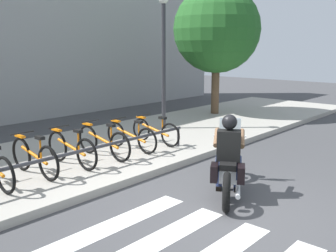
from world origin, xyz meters
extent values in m
plane|color=#424244|center=(0.00, 0.00, 0.00)|extent=(48.00, 48.00, 0.00)
cube|color=#A8A399|center=(0.00, 4.04, 0.07)|extent=(24.00, 4.40, 0.15)
cube|color=white|center=(-1.47, 0.00, 0.00)|extent=(2.80, 0.40, 0.01)
cube|color=white|center=(-1.47, 0.80, 0.00)|extent=(2.80, 0.40, 0.01)
torus|color=black|center=(1.46, 0.70, 0.32)|extent=(0.61, 0.44, 0.65)
cylinder|color=silver|center=(1.46, 0.70, 0.32)|extent=(0.15, 0.15, 0.12)
torus|color=black|center=(0.07, -0.15, 0.32)|extent=(0.61, 0.44, 0.65)
cylinder|color=silver|center=(0.07, -0.15, 0.32)|extent=(0.15, 0.15, 0.12)
cube|color=silver|center=(0.77, 0.27, 0.46)|extent=(0.91, 0.71, 0.28)
ellipsoid|color=black|center=(0.96, 0.39, 0.68)|extent=(0.59, 0.51, 0.22)
cube|color=black|center=(0.58, 0.15, 0.61)|extent=(0.62, 0.53, 0.10)
cube|color=black|center=(0.31, 0.25, 0.50)|extent=(0.34, 0.27, 0.28)
cube|color=black|center=(0.54, -0.13, 0.50)|extent=(0.34, 0.27, 0.28)
cylinder|color=silver|center=(1.32, 0.61, 0.90)|extent=(0.35, 0.54, 0.03)
sphere|color=white|center=(1.50, 0.72, 0.70)|extent=(0.18, 0.18, 0.18)
cube|color=silver|center=(1.35, 0.63, 1.08)|extent=(0.24, 0.36, 0.32)
cylinder|color=silver|center=(0.63, -0.02, 0.19)|extent=(0.73, 0.49, 0.08)
cube|color=black|center=(0.64, 0.19, 0.91)|extent=(0.43, 0.48, 0.52)
sphere|color=black|center=(0.66, 0.21, 1.31)|extent=(0.26, 0.26, 0.26)
cylinder|color=brown|center=(0.72, 0.50, 0.99)|extent=(0.49, 0.35, 0.26)
cylinder|color=brown|center=(0.95, 0.13, 0.99)|extent=(0.49, 0.35, 0.26)
cylinder|color=#1E284C|center=(0.68, 0.41, 0.55)|extent=(0.45, 0.35, 0.24)
cylinder|color=#1E284C|center=(0.78, 0.47, 0.24)|extent=(0.11, 0.11, 0.47)
cube|color=black|center=(0.82, 0.49, 0.04)|extent=(0.26, 0.21, 0.08)
cylinder|color=#1E284C|center=(0.85, 0.14, 0.55)|extent=(0.45, 0.35, 0.24)
cylinder|color=#1E284C|center=(0.95, 0.20, 0.24)|extent=(0.11, 0.11, 0.47)
cube|color=black|center=(0.99, 0.22, 0.04)|extent=(0.26, 0.21, 0.08)
torus|color=black|center=(-2.07, 2.77, 0.48)|extent=(0.06, 0.65, 0.65)
torus|color=black|center=(-1.26, 3.76, 0.49)|extent=(0.06, 0.67, 0.67)
torus|color=black|center=(-1.24, 2.80, 0.49)|extent=(0.06, 0.67, 0.67)
cylinder|color=orange|center=(-1.25, 3.28, 0.56)|extent=(0.07, 0.86, 0.24)
cylinder|color=orange|center=(-1.25, 3.04, 0.73)|extent=(0.04, 0.04, 0.41)
cube|color=black|center=(-1.25, 3.04, 0.93)|extent=(0.10, 0.20, 0.06)
cylinder|color=black|center=(-1.26, 3.67, 0.93)|extent=(0.48, 0.04, 0.03)
cube|color=orange|center=(-1.26, 3.76, 0.85)|extent=(0.08, 0.28, 0.04)
torus|color=black|center=(-0.43, 3.78, 0.49)|extent=(0.06, 0.66, 0.66)
torus|color=black|center=(-0.42, 2.78, 0.49)|extent=(0.06, 0.66, 0.66)
cylinder|color=orange|center=(-0.42, 3.28, 0.55)|extent=(0.07, 0.89, 0.25)
cylinder|color=orange|center=(-0.42, 3.03, 0.72)|extent=(0.04, 0.04, 0.40)
cube|color=black|center=(-0.42, 3.03, 0.92)|extent=(0.10, 0.20, 0.06)
cylinder|color=black|center=(-0.43, 3.68, 0.92)|extent=(0.48, 0.04, 0.03)
cube|color=orange|center=(-0.43, 3.78, 0.84)|extent=(0.08, 0.28, 0.04)
torus|color=black|center=(0.39, 3.83, 0.48)|extent=(0.06, 0.66, 0.65)
torus|color=black|center=(0.41, 2.74, 0.48)|extent=(0.06, 0.66, 0.65)
cylinder|color=orange|center=(0.40, 3.28, 0.55)|extent=(0.08, 0.97, 0.26)
cylinder|color=orange|center=(0.41, 3.01, 0.72)|extent=(0.04, 0.04, 0.40)
cube|color=black|center=(0.41, 3.01, 0.92)|extent=(0.10, 0.20, 0.06)
cylinder|color=black|center=(0.40, 3.72, 0.92)|extent=(0.48, 0.04, 0.03)
cube|color=orange|center=(0.39, 3.83, 0.84)|extent=(0.08, 0.28, 0.04)
torus|color=black|center=(1.22, 3.81, 0.46)|extent=(0.06, 0.61, 0.61)
torus|color=black|center=(1.24, 2.76, 0.46)|extent=(0.06, 0.61, 0.61)
cylinder|color=orange|center=(1.23, 3.28, 0.53)|extent=(0.07, 0.94, 0.26)
cylinder|color=orange|center=(1.23, 3.02, 0.68)|extent=(0.04, 0.04, 0.38)
cube|color=black|center=(1.23, 3.02, 0.87)|extent=(0.10, 0.20, 0.06)
cylinder|color=black|center=(1.22, 3.71, 0.87)|extent=(0.48, 0.04, 0.03)
cube|color=orange|center=(1.22, 3.81, 0.80)|extent=(0.08, 0.28, 0.04)
torus|color=black|center=(2.05, 3.78, 0.45)|extent=(0.06, 0.60, 0.60)
torus|color=black|center=(2.06, 2.79, 0.45)|extent=(0.06, 0.60, 0.60)
cylinder|color=orange|center=(2.06, 3.28, 0.52)|extent=(0.07, 0.89, 0.24)
cylinder|color=orange|center=(2.06, 3.04, 0.67)|extent=(0.04, 0.04, 0.37)
cube|color=black|center=(2.06, 3.04, 0.85)|extent=(0.10, 0.20, 0.06)
cylinder|color=black|center=(2.05, 3.68, 0.85)|extent=(0.48, 0.04, 0.03)
cube|color=orange|center=(2.05, 3.78, 0.78)|extent=(0.08, 0.28, 0.04)
cylinder|color=#333338|center=(-0.84, 2.73, 0.60)|extent=(6.39, 0.07, 0.07)
cylinder|color=#333338|center=(2.31, 2.73, 0.38)|extent=(0.06, 0.06, 0.45)
cylinder|color=#2D2D33|center=(3.64, 4.44, 1.88)|extent=(0.12, 0.12, 3.77)
cylinder|color=brown|center=(6.87, 4.84, 1.04)|extent=(0.29, 0.29, 2.09)
sphere|color=#235B23|center=(6.87, 4.84, 3.17)|extent=(3.09, 3.09, 3.09)
camera|label=1|loc=(-4.82, -3.30, 2.56)|focal=41.48mm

